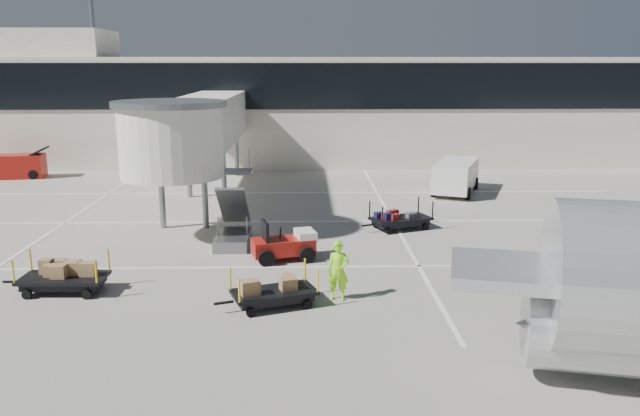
# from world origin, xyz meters

# --- Properties ---
(ground) EXTENTS (140.00, 140.00, 0.00)m
(ground) POSITION_xyz_m (0.00, 0.00, 0.00)
(ground) COLOR #AFA89D
(ground) RESTS_ON ground
(lane_markings) EXTENTS (40.00, 30.00, 0.02)m
(lane_markings) POSITION_xyz_m (-0.67, 9.33, 0.01)
(lane_markings) COLOR white
(lane_markings) RESTS_ON ground
(terminal) EXTENTS (64.00, 12.11, 15.20)m
(terminal) POSITION_xyz_m (-0.35, 29.94, 4.11)
(terminal) COLOR silver
(terminal) RESTS_ON ground
(jet_bridge) EXTENTS (5.70, 20.40, 6.03)m
(jet_bridge) POSITION_xyz_m (-3.97, 12.26, 4.28)
(jet_bridge) COLOR silver
(jet_bridge) RESTS_ON ground
(baggage_tug) EXTENTS (2.66, 2.07, 1.61)m
(baggage_tug) POSITION_xyz_m (0.87, 2.98, 0.58)
(baggage_tug) COLOR maroon
(baggage_tug) RESTS_ON ground
(suitcase_cart) EXTENTS (3.42, 2.29, 1.33)m
(suitcase_cart) POSITION_xyz_m (6.13, 7.51, 0.48)
(suitcase_cart) COLOR black
(suitcase_cart) RESTS_ON ground
(box_cart_near) EXTENTS (3.28, 2.12, 1.27)m
(box_cart_near) POSITION_xyz_m (0.62, -1.93, 0.48)
(box_cart_near) COLOR black
(box_cart_near) RESTS_ON ground
(box_cart_far) EXTENTS (3.47, 1.47, 1.35)m
(box_cart_far) POSITION_xyz_m (-6.52, -0.42, 0.54)
(box_cart_far) COLOR black
(box_cart_far) RESTS_ON ground
(ground_worker) EXTENTS (0.79, 0.58, 1.98)m
(ground_worker) POSITION_xyz_m (2.73, -1.35, 0.99)
(ground_worker) COLOR #7FD716
(ground_worker) RESTS_ON ground
(minivan) EXTENTS (3.76, 5.37, 1.89)m
(minivan) POSITION_xyz_m (10.71, 15.93, 1.13)
(minivan) COLOR silver
(minivan) RESTS_ON ground
(belt_loader) EXTENTS (4.49, 2.25, 2.08)m
(belt_loader) POSITION_xyz_m (-18.02, 21.49, 0.79)
(belt_loader) COLOR maroon
(belt_loader) RESTS_ON ground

